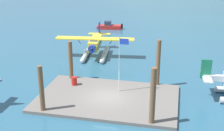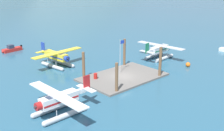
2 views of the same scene
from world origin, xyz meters
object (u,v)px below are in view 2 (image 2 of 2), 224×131
object	(u,v)px
seaplane_yellow_bow_left	(57,58)
mooring_buoy	(188,65)
flagpole	(121,52)
fuel_drum	(95,76)
seaplane_silver_stbd_fwd	(159,51)
seaplane_white_port_aft	(59,102)
boat_red_open_north	(11,49)

from	to	relation	value
seaplane_yellow_bow_left	mooring_buoy	bearing A→B (deg)	-43.16
flagpole	fuel_drum	world-z (taller)	flagpole
mooring_buoy	seaplane_silver_stbd_fwd	world-z (taller)	seaplane_silver_stbd_fwd
fuel_drum	seaplane_silver_stbd_fwd	distance (m)	17.31
seaplane_silver_stbd_fwd	seaplane_white_port_aft	bearing A→B (deg)	-165.96
seaplane_silver_stbd_fwd	flagpole	bearing A→B (deg)	-172.94
boat_red_open_north	fuel_drum	bearing A→B (deg)	-84.77
fuel_drum	seaplane_white_port_aft	world-z (taller)	seaplane_white_port_aft
mooring_buoy	seaplane_yellow_bow_left	xyz separation A→B (m)	(-17.37, 16.29, 1.15)
mooring_buoy	seaplane_yellow_bow_left	distance (m)	23.83
fuel_drum	seaplane_silver_stbd_fwd	bearing A→B (deg)	3.34
mooring_buoy	seaplane_silver_stbd_fwd	distance (m)	7.09
mooring_buoy	flagpole	bearing A→B (deg)	155.19
flagpole	boat_red_open_north	distance (m)	28.08
mooring_buoy	seaplane_yellow_bow_left	bearing A→B (deg)	136.84
seaplane_white_port_aft	seaplane_yellow_bow_left	world-z (taller)	same
fuel_drum	seaplane_yellow_bow_left	world-z (taller)	seaplane_yellow_bow_left
seaplane_white_port_aft	boat_red_open_north	bearing A→B (deg)	76.35
flagpole	boat_red_open_north	world-z (taller)	flagpole
flagpole	seaplane_yellow_bow_left	bearing A→B (deg)	117.13
fuel_drum	mooring_buoy	bearing A→B (deg)	-19.56
mooring_buoy	boat_red_open_north	size ratio (longest dim) A/B	0.17
seaplane_yellow_bow_left	seaplane_silver_stbd_fwd	size ratio (longest dim) A/B	1.00
flagpole	mooring_buoy	size ratio (longest dim) A/B	6.62
mooring_buoy	seaplane_yellow_bow_left	size ratio (longest dim) A/B	0.08
seaplane_yellow_bow_left	boat_red_open_north	world-z (taller)	seaplane_yellow_bow_left
seaplane_white_port_aft	boat_red_open_north	distance (m)	33.19
mooring_buoy	seaplane_silver_stbd_fwd	size ratio (longest dim) A/B	0.08
seaplane_yellow_bow_left	boat_red_open_north	bearing A→B (deg)	96.62
seaplane_white_port_aft	seaplane_yellow_bow_left	distance (m)	18.86
fuel_drum	seaplane_yellow_bow_left	xyz separation A→B (m)	(-0.55, 10.31, 0.84)
flagpole	seaplane_yellow_bow_left	size ratio (longest dim) A/B	0.54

